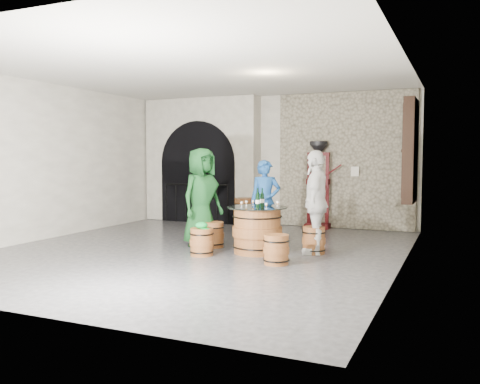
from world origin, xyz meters
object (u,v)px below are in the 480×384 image
at_px(barrel_table, 257,230).
at_px(corking_press, 318,178).
at_px(barrel_stool_near_right, 276,250).
at_px(person_white, 316,202).
at_px(barrel_stool_right, 314,240).
at_px(person_green, 202,197).
at_px(wine_bottle_left, 258,199).
at_px(barrel_stool_near_left, 202,242).
at_px(person_blue, 265,202).
at_px(side_barrel, 245,213).
at_px(wine_bottle_right, 262,199).
at_px(barrel_stool_left, 213,235).
at_px(wine_bottle_center, 258,200).
at_px(barrel_stool_far, 265,232).

relative_size(barrel_table, corking_press, 0.52).
relative_size(barrel_stool_near_right, person_white, 0.26).
xyz_separation_m(barrel_stool_right, person_green, (-2.17, -0.08, 0.69)).
bearing_deg(wine_bottle_left, person_white, 15.96).
distance_m(barrel_stool_near_right, barrel_stool_near_left, 1.42).
bearing_deg(corking_press, wine_bottle_left, -95.61).
bearing_deg(person_blue, side_barrel, 95.99).
height_order(barrel_stool_right, person_blue, person_blue).
xyz_separation_m(person_white, wine_bottle_right, (-0.89, -0.29, 0.04)).
relative_size(barrel_stool_left, barrel_stool_near_right, 1.00).
bearing_deg(person_white, wine_bottle_right, -78.84).
bearing_deg(barrel_stool_near_left, person_white, 28.82).
bearing_deg(barrel_table, side_barrel, 117.04).
relative_size(person_blue, wine_bottle_left, 5.01).
distance_m(barrel_stool_near_right, person_white, 1.34).
distance_m(barrel_stool_left, barrel_stool_near_right, 1.86).
relative_size(barrel_table, wine_bottle_left, 3.26).
relative_size(barrel_stool_right, corking_press, 0.23).
bearing_deg(barrel_stool_near_right, corking_press, 96.18).
bearing_deg(wine_bottle_center, barrel_stool_right, 28.75).
distance_m(barrel_stool_left, wine_bottle_right, 1.26).
relative_size(person_blue, side_barrel, 2.33).
distance_m(barrel_stool_near_right, person_blue, 2.03).
height_order(barrel_stool_left, barrel_stool_near_left, same).
height_order(person_blue, side_barrel, person_blue).
distance_m(barrel_stool_left, barrel_stool_near_left, 0.83).
bearing_deg(barrel_stool_left, wine_bottle_right, -8.03).
distance_m(wine_bottle_right, corking_press, 3.41).
relative_size(wine_bottle_left, wine_bottle_center, 1.00).
bearing_deg(barrel_stool_left, person_green, 167.99).
bearing_deg(wine_bottle_right, wine_bottle_left, 170.36).
height_order(wine_bottle_center, wine_bottle_right, same).
height_order(barrel_stool_far, wine_bottle_left, wine_bottle_left).
height_order(barrel_stool_left, corking_press, corking_press).
height_order(person_green, person_white, person_green).
distance_m(wine_bottle_right, side_barrel, 3.31).
bearing_deg(wine_bottle_right, barrel_stool_far, 107.57).
xyz_separation_m(barrel_stool_far, barrel_stool_right, (1.15, -0.62, 0.00)).
relative_size(person_green, wine_bottle_left, 5.70).
height_order(barrel_stool_near_right, person_green, person_green).
xyz_separation_m(barrel_stool_right, corking_press, (-0.76, 3.11, 0.96)).
distance_m(barrel_stool_right, wine_bottle_center, 1.22).
relative_size(barrel_stool_far, person_blue, 0.29).
bearing_deg(person_blue, person_green, -171.84).
distance_m(person_white, corking_press, 3.21).
xyz_separation_m(barrel_table, barrel_stool_near_right, (0.63, -0.76, -0.17)).
height_order(wine_bottle_left, side_barrel, wine_bottle_left).
height_order(barrel_table, barrel_stool_right, barrel_table).
bearing_deg(wine_bottle_right, person_green, 171.13).
height_order(barrel_stool_near_left, corking_press, corking_press).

